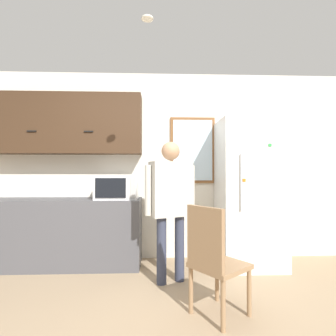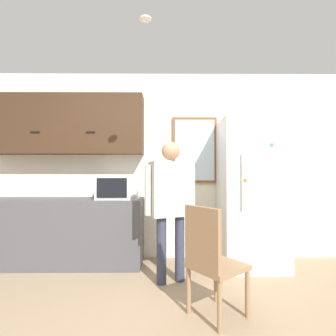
{
  "view_description": "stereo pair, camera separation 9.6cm",
  "coord_description": "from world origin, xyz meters",
  "px_view_note": "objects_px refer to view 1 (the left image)",
  "views": [
    {
      "loc": [
        0.15,
        -1.92,
        1.25
      ],
      "look_at": [
        0.27,
        1.05,
        1.3
      ],
      "focal_mm": 28.0,
      "sensor_mm": 36.0,
      "label": 1
    },
    {
      "loc": [
        0.25,
        -1.92,
        1.25
      ],
      "look_at": [
        0.27,
        1.05,
        1.3
      ],
      "focal_mm": 28.0,
      "sensor_mm": 36.0,
      "label": 2
    }
  ],
  "objects_px": {
    "person": "(171,196)",
    "chair": "(213,257)",
    "microwave": "(117,187)",
    "refrigerator": "(249,192)"
  },
  "relations": [
    {
      "from": "microwave",
      "to": "chair",
      "type": "distance_m",
      "value": 1.73
    },
    {
      "from": "refrigerator",
      "to": "microwave",
      "type": "bearing_deg",
      "value": 178.21
    },
    {
      "from": "person",
      "to": "chair",
      "type": "distance_m",
      "value": 0.93
    },
    {
      "from": "microwave",
      "to": "person",
      "type": "distance_m",
      "value": 0.89
    },
    {
      "from": "microwave",
      "to": "refrigerator",
      "type": "xyz_separation_m",
      "value": [
        1.77,
        -0.06,
        -0.07
      ]
    },
    {
      "from": "refrigerator",
      "to": "person",
      "type": "bearing_deg",
      "value": -155.26
    },
    {
      "from": "person",
      "to": "microwave",
      "type": "bearing_deg",
      "value": 120.31
    },
    {
      "from": "person",
      "to": "chair",
      "type": "bearing_deg",
      "value": -87.03
    },
    {
      "from": "person",
      "to": "refrigerator",
      "type": "bearing_deg",
      "value": 3.68
    },
    {
      "from": "person",
      "to": "chair",
      "type": "xyz_separation_m",
      "value": [
        0.33,
        -0.74,
        -0.45
      ]
    }
  ]
}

